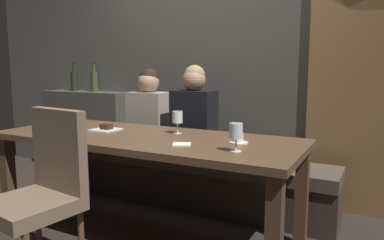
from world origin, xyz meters
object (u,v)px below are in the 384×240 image
(banquette_bench, at_px, (191,179))
(espresso_cup, at_px, (239,139))
(dining_table, at_px, (145,148))
(diner_bearded, at_px, (194,113))
(wine_bottle_pale_label, at_px, (94,81))
(wine_glass_center_front, at_px, (68,123))
(wine_glass_end_right, at_px, (236,131))
(wine_bottle_dark_red, at_px, (74,81))
(wine_glass_end_left, at_px, (177,118))
(chair_near_side, at_px, (43,185))
(diner_redhead, at_px, (149,112))
(dessert_plate, at_px, (106,129))

(banquette_bench, relative_size, espresso_cup, 20.83)
(dining_table, height_order, diner_bearded, diner_bearded)
(wine_bottle_pale_label, bearing_deg, wine_glass_center_front, -53.22)
(wine_glass_end_right, xyz_separation_m, wine_glass_center_front, (-1.12, -0.17, -0.00))
(dining_table, bearing_deg, wine_bottle_dark_red, 148.52)
(wine_glass_end_right, height_order, wine_glass_end_left, same)
(espresso_cup, bearing_deg, wine_glass_end_right, -73.47)
(dining_table, relative_size, wine_glass_end_left, 13.41)
(chair_near_side, height_order, wine_bottle_dark_red, wine_bottle_dark_red)
(dining_table, distance_m, wine_bottle_pale_label, 1.83)
(wine_glass_end_left, xyz_separation_m, espresso_cup, (0.51, -0.12, -0.09))
(banquette_bench, xyz_separation_m, wine_glass_end_right, (0.75, -0.88, 0.63))
(dining_table, distance_m, wine_bottle_dark_red, 2.08)
(chair_near_side, height_order, diner_redhead, diner_redhead)
(diner_redhead, distance_m, wine_bottle_dark_red, 1.35)
(diner_bearded, bearing_deg, wine_glass_center_front, -110.94)
(diner_bearded, distance_m, espresso_cup, 0.92)
(wine_bottle_dark_red, bearing_deg, dessert_plate, -37.18)
(diner_redhead, bearing_deg, wine_glass_end_right, -36.71)
(wine_bottle_pale_label, bearing_deg, wine_bottle_dark_red, 179.35)
(banquette_bench, bearing_deg, dessert_plate, -120.55)
(diner_redhead, distance_m, wine_glass_end_left, 0.83)
(wine_glass_center_front, bearing_deg, wine_glass_end_right, 8.60)
(wine_bottle_pale_label, height_order, wine_glass_end_right, wine_bottle_pale_label)
(wine_bottle_dark_red, distance_m, dessert_plate, 1.72)
(wine_bottle_pale_label, bearing_deg, chair_near_side, -55.30)
(dining_table, height_order, wine_glass_end_right, wine_glass_end_right)
(wine_bottle_dark_red, height_order, dessert_plate, wine_bottle_dark_red)
(dining_table, distance_m, diner_bearded, 0.73)
(diner_bearded, bearing_deg, espresso_cup, -44.64)
(wine_glass_center_front, bearing_deg, wine_glass_end_left, 44.07)
(dining_table, bearing_deg, chair_near_side, -104.86)
(wine_glass_end_right, relative_size, dessert_plate, 0.86)
(chair_near_side, relative_size, wine_glass_center_front, 5.98)
(diner_redhead, distance_m, wine_bottle_pale_label, 1.06)
(wine_glass_end_right, height_order, wine_glass_center_front, same)
(banquette_bench, distance_m, dessert_plate, 0.93)
(diner_bearded, distance_m, wine_glass_center_front, 1.12)
(diner_redhead, height_order, dessert_plate, diner_redhead)
(chair_near_side, relative_size, wine_glass_end_right, 5.98)
(diner_redhead, bearing_deg, dining_table, -57.72)
(diner_redhead, distance_m, wine_glass_end_right, 1.51)
(diner_redhead, xyz_separation_m, wine_glass_end_left, (0.62, -0.55, 0.05))
(wine_glass_end_left, bearing_deg, diner_redhead, 138.65)
(wine_glass_end_left, bearing_deg, espresso_cup, -12.68)
(diner_redhead, bearing_deg, wine_glass_center_front, -85.53)
(dessert_plate, bearing_deg, diner_bearded, 57.84)
(dining_table, bearing_deg, dessert_plate, 174.02)
(banquette_bench, distance_m, wine_glass_center_front, 1.27)
(wine_bottle_pale_label, height_order, espresso_cup, wine_bottle_pale_label)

